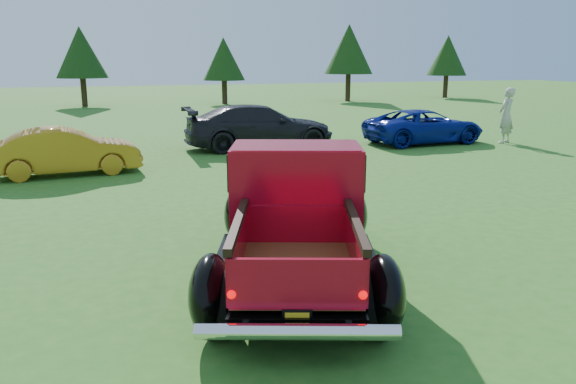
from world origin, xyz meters
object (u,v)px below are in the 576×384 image
object	(u,v)px
tree_mid_left	(81,52)
spectator	(506,115)
show_car_blue	(424,126)
pickup_truck	(296,213)
show_car_yellow	(66,151)
tree_mid_right	(224,59)
show_car_grey	(260,127)
tree_far_east	(447,56)
tree_east	(349,49)

from	to	relation	value
tree_mid_left	spectator	distance (m)	26.68
show_car_blue	spectator	distance (m)	2.96
pickup_truck	show_car_yellow	distance (m)	9.10
tree_mid_right	show_car_grey	bearing A→B (deg)	-99.88
tree_mid_left	tree_mid_right	distance (m)	9.06
tree_mid_left	tree_mid_right	world-z (taller)	tree_mid_left
show_car_yellow	show_car_blue	xyz separation A→B (m)	(12.00, 1.77, -0.01)
tree_mid_right	tree_far_east	bearing A→B (deg)	1.59
tree_east	show_car_blue	distance (m)	21.23
tree_east	show_car_yellow	xyz separation A→B (m)	(-18.50, -21.75, -3.04)
tree_mid_right	show_car_grey	distance (m)	20.03
pickup_truck	show_car_yellow	xyz separation A→B (m)	(-3.26, 8.50, -0.25)
tree_east	spectator	distance (m)	21.41
show_car_yellow	tree_mid_left	bearing A→B (deg)	-5.78
pickup_truck	spectator	xyz separation A→B (m)	(11.52, 9.34, 0.13)
tree_mid_right	tree_east	world-z (taller)	tree_east
tree_east	tree_mid_right	bearing A→B (deg)	176.82
pickup_truck	spectator	world-z (taller)	spectator
tree_mid_left	spectator	bearing A→B (deg)	-57.49
tree_mid_right	tree_east	bearing A→B (deg)	-3.18
tree_east	show_car_grey	bearing A→B (deg)	-123.02
show_car_yellow	show_car_grey	xyz separation A→B (m)	(6.09, 2.64, 0.12)
tree_mid_left	show_car_yellow	bearing A→B (deg)	-91.23
tree_mid_left	show_car_grey	bearing A→B (deg)	-74.83
tree_far_east	pickup_truck	xyz separation A→B (m)	(-24.24, -31.25, -2.38)
tree_far_east	show_car_blue	bearing A→B (deg)	-126.46
tree_mid_left	tree_far_east	size ratio (longest dim) A/B	1.04
tree_mid_left	tree_far_east	bearing A→B (deg)	-1.06
show_car_grey	tree_mid_left	bearing A→B (deg)	17.47
pickup_truck	spectator	bearing A→B (deg)	59.14
show_car_grey	show_car_blue	bearing A→B (deg)	-96.11
spectator	show_car_blue	bearing A→B (deg)	-44.40
tree_east	spectator	world-z (taller)	tree_east
tree_mid_left	show_car_grey	size ratio (longest dim) A/B	0.99
tree_mid_left	show_car_grey	distance (m)	21.51
show_car_grey	show_car_blue	world-z (taller)	show_car_grey
spectator	tree_east	bearing A→B (deg)	-125.96
tree_mid_right	pickup_truck	size ratio (longest dim) A/B	0.84
tree_mid_right	spectator	bearing A→B (deg)	-76.14
tree_east	spectator	size ratio (longest dim) A/B	2.72
tree_mid_right	show_car_blue	size ratio (longest dim) A/B	1.01
tree_far_east	show_car_yellow	world-z (taller)	tree_far_east
tree_mid_left	spectator	xyz separation A→B (m)	(14.28, -22.41, -2.39)
tree_east	pickup_truck	size ratio (longest dim) A/B	1.03
show_car_blue	tree_mid_right	bearing A→B (deg)	4.51
tree_east	show_car_grey	distance (m)	22.97
tree_east	show_car_yellow	bearing A→B (deg)	-130.38
show_car_yellow	spectator	world-z (taller)	spectator
show_car_blue	spectator	xyz separation A→B (m)	(2.78, -0.93, 0.39)
show_car_yellow	spectator	size ratio (longest dim) A/B	1.89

